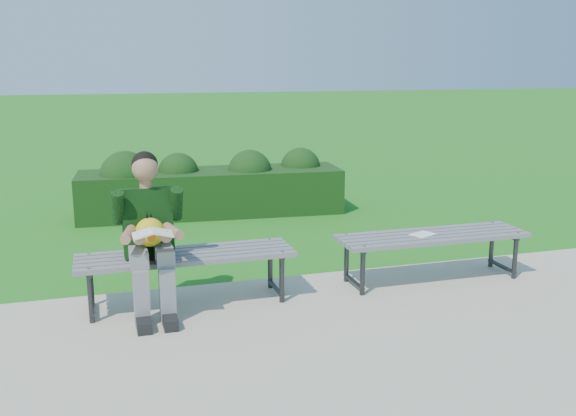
# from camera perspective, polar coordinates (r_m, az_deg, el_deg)

# --- Properties ---
(ground) EXTENTS (80.00, 80.00, 0.00)m
(ground) POSITION_cam_1_polar(r_m,az_deg,el_deg) (6.10, -3.87, -6.63)
(ground) COLOR #137516
(ground) RESTS_ON ground
(walkway) EXTENTS (30.00, 3.50, 0.02)m
(walkway) POSITION_cam_1_polar(r_m,az_deg,el_deg) (4.54, 1.21, -13.56)
(walkway) COLOR #B6A897
(walkway) RESTS_ON ground
(hedge) EXTENTS (3.59, 1.14, 0.91)m
(hedge) POSITION_cam_1_polar(r_m,az_deg,el_deg) (8.81, -6.98, 1.96)
(hedge) COLOR #0E3E12
(hedge) RESTS_ON ground
(bench_left) EXTENTS (1.80, 0.50, 0.46)m
(bench_left) POSITION_cam_1_polar(r_m,az_deg,el_deg) (5.46, -9.04, -4.53)
(bench_left) COLOR gray
(bench_left) RESTS_ON walkway
(bench_right) EXTENTS (1.80, 0.50, 0.46)m
(bench_right) POSITION_cam_1_polar(r_m,az_deg,el_deg) (6.13, 12.71, -2.75)
(bench_right) COLOR gray
(bench_right) RESTS_ON walkway
(seated_boy) EXTENTS (0.56, 0.76, 1.31)m
(seated_boy) POSITION_cam_1_polar(r_m,az_deg,el_deg) (5.26, -12.25, -1.94)
(seated_boy) COLOR slate
(seated_boy) RESTS_ON walkway
(paper_sheet) EXTENTS (0.27, 0.24, 0.01)m
(paper_sheet) POSITION_cam_1_polar(r_m,az_deg,el_deg) (6.07, 11.91, -2.30)
(paper_sheet) COLOR white
(paper_sheet) RESTS_ON bench_right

